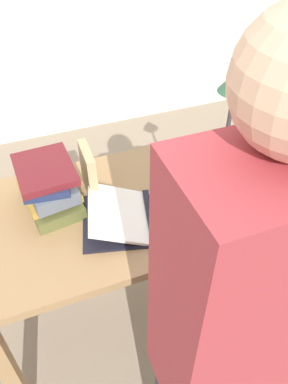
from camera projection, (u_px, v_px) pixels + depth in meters
name	position (u px, v px, depth m)	size (l,w,h in m)	color
ground_plane	(141.00, 305.00, 1.99)	(12.00, 12.00, 0.00)	gray
reading_desk	(140.00, 220.00, 1.55)	(1.36, 0.67, 0.77)	#937047
open_book	(150.00, 214.00, 1.39)	(0.56, 0.40, 0.09)	black
book_stack_tall	(48.00, 186.00, 1.40)	(0.22, 0.31, 0.19)	brown
book_standing_upright	(89.00, 172.00, 1.44)	(0.04, 0.16, 0.21)	tan
reading_lamp	(233.00, 100.00, 1.45)	(0.14, 0.14, 0.43)	#2D2D33
coffee_mug	(215.00, 183.00, 1.48)	(0.08, 0.10, 0.10)	#B74238
pencil	(172.00, 252.00, 1.28)	(0.02, 0.14, 0.01)	gold
person_reader	(228.00, 360.00, 0.94)	(0.36, 0.22, 1.68)	#2D3342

